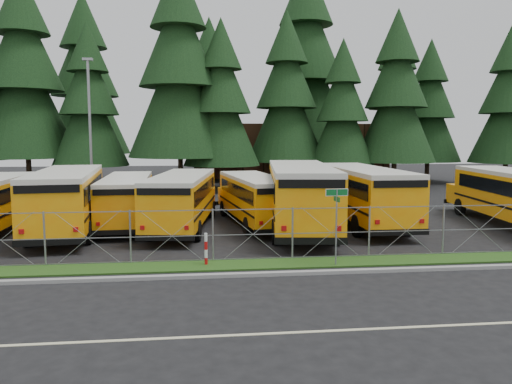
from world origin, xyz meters
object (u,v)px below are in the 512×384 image
light_standard (90,124)px  bus_6 (360,196)px  bus_2 (127,201)px  bus_3 (183,201)px  street_sign (337,210)px  striped_bollard (206,250)px  bus_1 (68,201)px  bus_east (512,198)px  bus_4 (254,200)px  bus_5 (299,197)px

light_standard → bus_6: bearing=-36.0°
bus_2 → light_standard: light_standard is taller
bus_3 → light_standard: bearing=127.1°
light_standard → street_sign: bearing=-58.0°
striped_bollard → light_standard: 21.60m
bus_1 → bus_2: size_ratio=1.18×
bus_3 → bus_1: bearing=-171.6°
bus_3 → striped_bollard: bus_3 is taller
bus_east → street_sign: 13.11m
bus_2 → street_sign: (8.58, -9.33, 0.75)m
bus_3 → bus_4: bus_3 is taller
bus_3 → light_standard: (-6.90, 12.04, 4.12)m
bus_4 → street_sign: (1.98, -8.81, 0.74)m
striped_bollard → bus_5: bearing=54.2°
bus_5 → striped_bollard: 8.20m
bus_3 → striped_bollard: bearing=-74.9°
bus_4 → bus_east: (13.19, -2.04, 0.16)m
bus_3 → light_standard: size_ratio=1.04×
bus_6 → light_standard: 20.39m
bus_6 → striped_bollard: (-8.25, -7.74, -0.91)m
striped_bollard → bus_4: bearing=72.1°
bus_1 → bus_5: (11.35, -0.74, 0.11)m
bus_3 → bus_5: (5.79, -0.85, 0.24)m
bus_1 → bus_3: 5.56m
bus_6 → bus_east: bus_6 is taller
bus_2 → bus_3: 3.20m
street_sign → bus_4: bearing=102.7°
bus_6 → striped_bollard: bearing=-136.9°
street_sign → light_standard: bearing=122.0°
bus_east → street_sign: size_ratio=3.94×
bus_east → striped_bollard: 17.03m
bus_1 → bus_6: 14.84m
bus_1 → bus_east: bus_1 is taller
bus_east → bus_3: bearing=-178.1°
bus_2 → bus_3: (2.92, -1.30, 0.10)m
bus_east → striped_bollard: bearing=-152.6°
light_standard → bus_east: bearing=-29.2°
bus_4 → bus_2: bearing=167.5°
bus_6 → bus_4: bearing=175.0°
bus_4 → street_sign: 9.06m
bus_5 → striped_bollard: bus_5 is taller
bus_5 → bus_6: (3.49, 1.14, -0.11)m
bus_4 → light_standard: bearing=125.3°
street_sign → bus_5: bearing=89.0°
street_sign → striped_bollard: 4.89m
bus_5 → light_standard: (-12.69, 12.89, 3.88)m
bus_3 → bus_east: size_ratio=0.95×
bus_4 → striped_bollard: size_ratio=8.22×
bus_2 → striped_bollard: bus_2 is taller
street_sign → bus_6: bearing=66.5°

